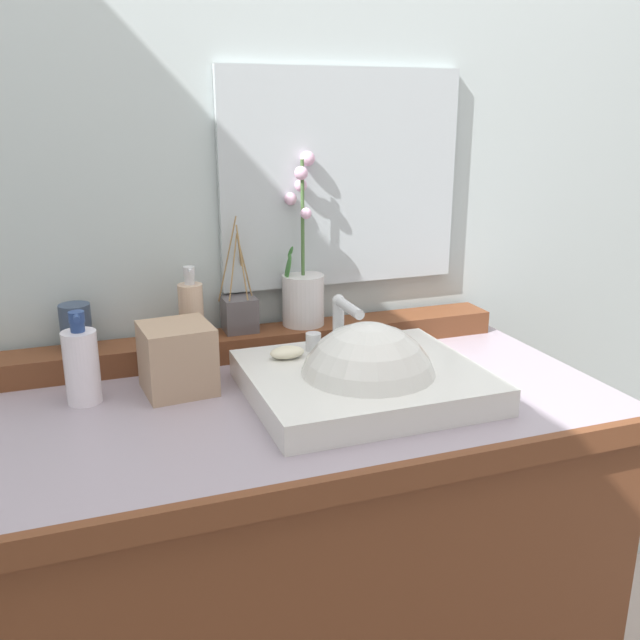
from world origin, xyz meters
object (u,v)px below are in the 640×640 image
(soap_dispenser, at_px, (191,309))
(lotion_bottle, at_px, (82,365))
(tumbler_cup, at_px, (76,326))
(tissue_box, at_px, (177,358))
(potted_plant, at_px, (303,286))
(sink_basin, at_px, (366,388))
(reed_diffuser, at_px, (239,313))
(soap_bar, at_px, (287,352))

(soap_dispenser, height_order, lotion_bottle, soap_dispenser)
(tumbler_cup, distance_m, tissue_box, 0.25)
(potted_plant, relative_size, lotion_bottle, 2.19)
(sink_basin, xyz_separation_m, reed_diffuser, (-0.17, 0.32, 0.08))
(reed_diffuser, distance_m, lotion_bottle, 0.38)
(potted_plant, bearing_deg, tissue_box, -151.63)
(soap_bar, distance_m, lotion_bottle, 0.39)
(soap_dispenser, height_order, tissue_box, soap_dispenser)
(tumbler_cup, bearing_deg, potted_plant, -0.03)
(tumbler_cup, distance_m, reed_diffuser, 0.34)
(soap_dispenser, bearing_deg, potted_plant, 4.22)
(tissue_box, bearing_deg, tumbler_cup, 136.50)
(sink_basin, height_order, soap_bar, sink_basin)
(tissue_box, bearing_deg, potted_plant, 28.37)
(reed_diffuser, bearing_deg, soap_bar, -77.19)
(sink_basin, relative_size, soap_dispenser, 2.76)
(reed_diffuser, bearing_deg, sink_basin, -62.63)
(soap_bar, bearing_deg, sink_basin, -44.32)
(sink_basin, xyz_separation_m, tumbler_cup, (-0.51, 0.32, 0.08))
(soap_bar, height_order, potted_plant, potted_plant)
(soap_bar, xyz_separation_m, lotion_bottle, (-0.39, 0.04, 0.01))
(lotion_bottle, xyz_separation_m, tissue_box, (0.17, -0.00, -0.01))
(soap_dispenser, relative_size, tissue_box, 1.18)
(soap_bar, relative_size, potted_plant, 0.18)
(sink_basin, xyz_separation_m, soap_bar, (-0.12, 0.12, 0.05))
(reed_diffuser, xyz_separation_m, lotion_bottle, (-0.34, -0.17, -0.02))
(tumbler_cup, bearing_deg, reed_diffuser, 0.20)
(reed_diffuser, distance_m, tissue_box, 0.24)
(potted_plant, bearing_deg, tumbler_cup, 179.97)
(potted_plant, height_order, lotion_bottle, potted_plant)
(sink_basin, relative_size, soap_bar, 6.25)
(potted_plant, distance_m, reed_diffuser, 0.16)
(potted_plant, distance_m, lotion_bottle, 0.52)
(potted_plant, xyz_separation_m, lotion_bottle, (-0.49, -0.17, -0.07))
(soap_bar, relative_size, soap_dispenser, 0.44)
(sink_basin, bearing_deg, potted_plant, 93.34)
(sink_basin, distance_m, tissue_box, 0.37)
(soap_bar, bearing_deg, reed_diffuser, 102.81)
(lotion_bottle, bearing_deg, sink_basin, -17.08)
(sink_basin, height_order, tissue_box, sink_basin)
(soap_dispenser, bearing_deg, tumbler_cup, 175.29)
(soap_dispenser, xyz_separation_m, tissue_box, (-0.06, -0.15, -0.05))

